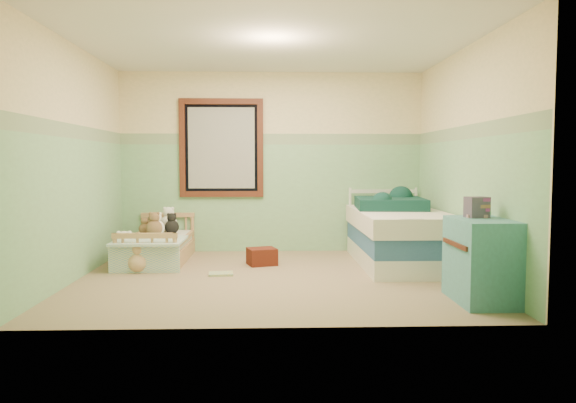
{
  "coord_description": "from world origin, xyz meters",
  "views": [
    {
      "loc": [
        -0.03,
        -5.83,
        1.25
      ],
      "look_at": [
        0.18,
        0.35,
        0.8
      ],
      "focal_mm": 33.91,
      "sensor_mm": 36.0,
      "label": 1
    }
  ],
  "objects_px": {
    "plush_floor_cream": "(124,254)",
    "twin_bed_frame": "(399,255)",
    "toddler_bed_frame": "(158,254)",
    "dresser": "(481,261)",
    "plush_floor_tan": "(138,262)",
    "red_pillow": "(262,257)",
    "floor_book": "(221,274)"
  },
  "relations": [
    {
      "from": "plush_floor_cream",
      "to": "twin_bed_frame",
      "type": "relative_size",
      "value": 0.15
    },
    {
      "from": "toddler_bed_frame",
      "to": "plush_floor_tan",
      "type": "height_order",
      "value": "plush_floor_tan"
    },
    {
      "from": "dresser",
      "to": "floor_book",
      "type": "xyz_separation_m",
      "value": [
        -2.43,
        1.26,
        -0.36
      ]
    },
    {
      "from": "dresser",
      "to": "floor_book",
      "type": "relative_size",
      "value": 2.81
    },
    {
      "from": "twin_bed_frame",
      "to": "floor_book",
      "type": "relative_size",
      "value": 7.4
    },
    {
      "from": "toddler_bed_frame",
      "to": "dresser",
      "type": "relative_size",
      "value": 1.97
    },
    {
      "from": "twin_bed_frame",
      "to": "red_pillow",
      "type": "height_order",
      "value": "twin_bed_frame"
    },
    {
      "from": "plush_floor_tan",
      "to": "dresser",
      "type": "xyz_separation_m",
      "value": [
        3.39,
        -1.43,
        0.26
      ]
    },
    {
      "from": "floor_book",
      "to": "plush_floor_cream",
      "type": "bearing_deg",
      "value": 150.02
    },
    {
      "from": "plush_floor_cream",
      "to": "twin_bed_frame",
      "type": "height_order",
      "value": "plush_floor_cream"
    },
    {
      "from": "toddler_bed_frame",
      "to": "dresser",
      "type": "bearing_deg",
      "value": -32.9
    },
    {
      "from": "plush_floor_cream",
      "to": "red_pillow",
      "type": "bearing_deg",
      "value": 0.86
    },
    {
      "from": "toddler_bed_frame",
      "to": "twin_bed_frame",
      "type": "xyz_separation_m",
      "value": [
        3.0,
        -0.33,
        0.02
      ]
    },
    {
      "from": "dresser",
      "to": "red_pillow",
      "type": "distance_m",
      "value": 2.72
    },
    {
      "from": "plush_floor_tan",
      "to": "dresser",
      "type": "height_order",
      "value": "dresser"
    },
    {
      "from": "plush_floor_cream",
      "to": "toddler_bed_frame",
      "type": "bearing_deg",
      "value": 44.54
    },
    {
      "from": "toddler_bed_frame",
      "to": "floor_book",
      "type": "distance_m",
      "value": 1.25
    },
    {
      "from": "plush_floor_tan",
      "to": "red_pillow",
      "type": "bearing_deg",
      "value": 16.32
    },
    {
      "from": "plush_floor_tan",
      "to": "dresser",
      "type": "distance_m",
      "value": 3.68
    },
    {
      "from": "plush_floor_cream",
      "to": "red_pillow",
      "type": "height_order",
      "value": "plush_floor_cream"
    },
    {
      "from": "red_pillow",
      "to": "twin_bed_frame",
      "type": "bearing_deg",
      "value": -0.85
    },
    {
      "from": "toddler_bed_frame",
      "to": "plush_floor_cream",
      "type": "xyz_separation_m",
      "value": [
        -0.33,
        -0.33,
        0.05
      ]
    },
    {
      "from": "twin_bed_frame",
      "to": "dresser",
      "type": "bearing_deg",
      "value": -80.4
    },
    {
      "from": "red_pillow",
      "to": "toddler_bed_frame",
      "type": "bearing_deg",
      "value": 167.05
    },
    {
      "from": "toddler_bed_frame",
      "to": "plush_floor_tan",
      "type": "distance_m",
      "value": 0.72
    },
    {
      "from": "plush_floor_tan",
      "to": "red_pillow",
      "type": "distance_m",
      "value": 1.46
    },
    {
      "from": "toddler_bed_frame",
      "to": "dresser",
      "type": "distance_m",
      "value": 3.95
    },
    {
      "from": "twin_bed_frame",
      "to": "floor_book",
      "type": "height_order",
      "value": "twin_bed_frame"
    },
    {
      "from": "dresser",
      "to": "floor_book",
      "type": "bearing_deg",
      "value": 152.69
    },
    {
      "from": "dresser",
      "to": "red_pillow",
      "type": "xyz_separation_m",
      "value": [
        -1.98,
        1.84,
        -0.27
      ]
    },
    {
      "from": "dresser",
      "to": "plush_floor_cream",
      "type": "bearing_deg",
      "value": 153.56
    },
    {
      "from": "toddler_bed_frame",
      "to": "twin_bed_frame",
      "type": "height_order",
      "value": "twin_bed_frame"
    }
  ]
}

